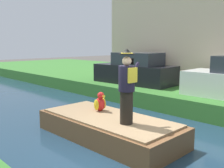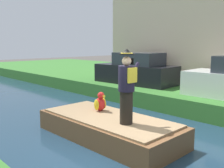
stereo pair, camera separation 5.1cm
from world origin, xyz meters
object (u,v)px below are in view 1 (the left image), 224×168
Objects in this scene: boat at (108,127)px; parked_car_dark at (135,70)px; person_pirate at (127,87)px; parrot_plush at (100,103)px.

boat is 1.03× the size of parked_car_dark.
person_pirate is 6.48m from parked_car_dark.
person_pirate is at bearing -104.07° from parrot_plush.
person_pirate is 3.25× the size of parrot_plush.
person_pirate reaches higher than parrot_plush.
parked_car_dark is (4.66, 2.71, 0.43)m from parrot_plush.
parrot_plush is at bearing -149.83° from parked_car_dark.
boat is 2.29× the size of person_pirate.
boat is 0.85m from parrot_plush.
parrot_plush is 0.14× the size of parked_car_dark.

